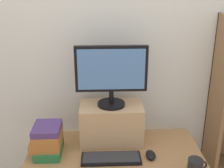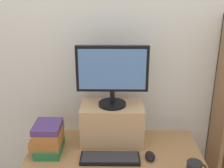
% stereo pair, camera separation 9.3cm
% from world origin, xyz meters
% --- Properties ---
extents(back_wall, '(7.00, 0.08, 2.60)m').
position_xyz_m(back_wall, '(0.00, 0.46, 1.30)').
color(back_wall, silver).
rests_on(back_wall, ground_plane).
extents(desk, '(1.16, 0.67, 0.71)m').
position_xyz_m(desk, '(0.00, 0.00, 0.62)').
color(desk, '#9E7042').
rests_on(desk, ground_plane).
extents(riser_box, '(0.43, 0.25, 0.28)m').
position_xyz_m(riser_box, '(-0.02, 0.18, 0.85)').
color(riser_box, tan).
rests_on(riser_box, desk).
extents(computer_monitor, '(0.48, 0.19, 0.42)m').
position_xyz_m(computer_monitor, '(-0.02, 0.18, 1.22)').
color(computer_monitor, black).
rests_on(computer_monitor, riser_box).
extents(keyboard, '(0.38, 0.13, 0.02)m').
position_xyz_m(keyboard, '(-0.03, -0.05, 0.72)').
color(keyboard, black).
rests_on(keyboard, desk).
extents(computer_mouse, '(0.06, 0.10, 0.04)m').
position_xyz_m(computer_mouse, '(0.23, -0.03, 0.73)').
color(computer_mouse, black).
rests_on(computer_mouse, desk).
extents(book_stack, '(0.19, 0.24, 0.20)m').
position_xyz_m(book_stack, '(-0.44, 0.05, 0.81)').
color(book_stack, '#236B38').
rests_on(book_stack, desk).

